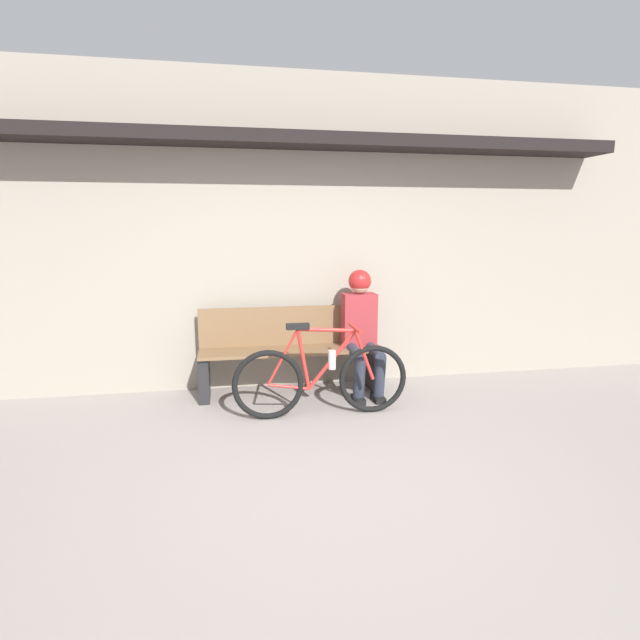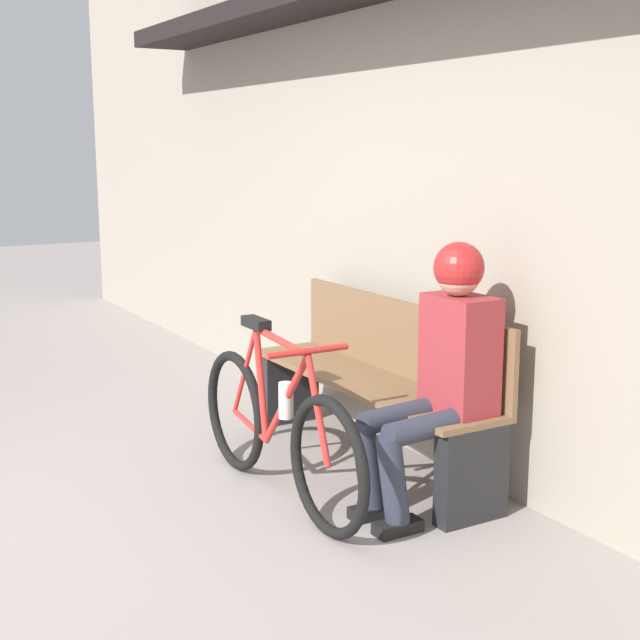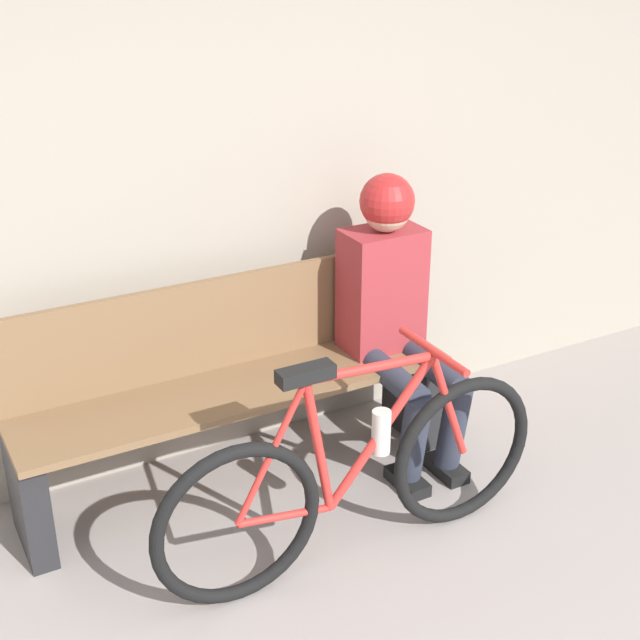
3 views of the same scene
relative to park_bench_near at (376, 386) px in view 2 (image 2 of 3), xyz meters
The scene contains 4 objects.
storefront_wall 1.28m from the park_bench_near, 77.99° to the left, with size 12.00×0.56×3.20m.
park_bench_near is the anchor object (origin of this frame).
bicycle 0.72m from the park_bench_near, 74.70° to the right, with size 1.59×0.40×0.85m.
person_seated 0.78m from the park_bench_near, ahead, with size 0.34×0.62×1.26m.
Camera 2 is at (3.73, -0.54, 1.67)m, focal length 50.00 mm.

